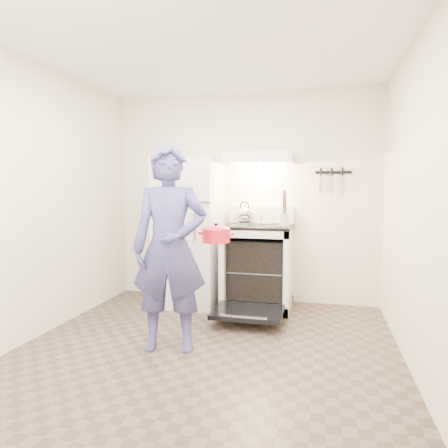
# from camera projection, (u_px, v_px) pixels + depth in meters

# --- Properties ---
(floor) EXTENTS (3.60, 3.60, 0.00)m
(floor) POSITION_uv_depth(u_px,v_px,m) (201.00, 358.00, 3.23)
(floor) COLOR brown
(floor) RESTS_ON ground
(back_wall) EXTENTS (3.20, 0.02, 2.50)m
(back_wall) POSITION_uv_depth(u_px,v_px,m) (244.00, 198.00, 4.86)
(back_wall) COLOR #EAE3C5
(back_wall) RESTS_ON ground
(refrigerator) EXTENTS (0.70, 0.70, 1.70)m
(refrigerator) POSITION_uv_depth(u_px,v_px,m) (189.00, 232.00, 4.70)
(refrigerator) COLOR white
(refrigerator) RESTS_ON floor
(stove_body) EXTENTS (0.76, 0.65, 0.92)m
(stove_body) POSITION_uv_depth(u_px,v_px,m) (258.00, 268.00, 4.56)
(stove_body) COLOR white
(stove_body) RESTS_ON floor
(cooktop) EXTENTS (0.76, 0.65, 0.03)m
(cooktop) POSITION_uv_depth(u_px,v_px,m) (258.00, 227.00, 4.52)
(cooktop) COLOR black
(cooktop) RESTS_ON stove_body
(backsplash) EXTENTS (0.76, 0.07, 0.20)m
(backsplash) POSITION_uv_depth(u_px,v_px,m) (262.00, 215.00, 4.79)
(backsplash) COLOR white
(backsplash) RESTS_ON cooktop
(oven_door) EXTENTS (0.70, 0.54, 0.04)m
(oven_door) POSITION_uv_depth(u_px,v_px,m) (248.00, 312.00, 4.02)
(oven_door) COLOR black
(oven_door) RESTS_ON floor
(oven_rack) EXTENTS (0.60, 0.52, 0.01)m
(oven_rack) POSITION_uv_depth(u_px,v_px,m) (258.00, 270.00, 4.57)
(oven_rack) COLOR gray
(oven_rack) RESTS_ON stove_body
(range_hood) EXTENTS (0.76, 0.50, 0.12)m
(range_hood) POSITION_uv_depth(u_px,v_px,m) (259.00, 158.00, 4.52)
(range_hood) COLOR white
(range_hood) RESTS_ON back_wall
(knife_strip) EXTENTS (0.40, 0.02, 0.03)m
(knife_strip) POSITION_uv_depth(u_px,v_px,m) (333.00, 172.00, 4.57)
(knife_strip) COLOR black
(knife_strip) RESTS_ON back_wall
(pizza_stone) EXTENTS (0.29, 0.29, 0.02)m
(pizza_stone) POSITION_uv_depth(u_px,v_px,m) (252.00, 269.00, 4.54)
(pizza_stone) COLOR olive
(pizza_stone) RESTS_ON oven_rack
(tea_kettle) EXTENTS (0.21, 0.18, 0.26)m
(tea_kettle) POSITION_uv_depth(u_px,v_px,m) (244.00, 212.00, 4.77)
(tea_kettle) COLOR #BABABF
(tea_kettle) RESTS_ON cooktop
(utensil_jar) EXTENTS (0.09, 0.09, 0.13)m
(utensil_jar) POSITION_uv_depth(u_px,v_px,m) (284.00, 219.00, 4.20)
(utensil_jar) COLOR silver
(utensil_jar) RESTS_ON cooktop
(person) EXTENTS (0.71, 0.54, 1.73)m
(person) POSITION_uv_depth(u_px,v_px,m) (170.00, 248.00, 3.36)
(person) COLOR navy
(person) RESTS_ON floor
(dutch_oven) EXTENTS (0.32, 0.25, 0.22)m
(dutch_oven) POSITION_uv_depth(u_px,v_px,m) (216.00, 236.00, 3.59)
(dutch_oven) COLOR red
(dutch_oven) RESTS_ON person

